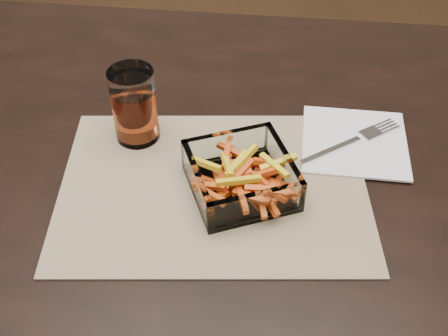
{
  "coord_description": "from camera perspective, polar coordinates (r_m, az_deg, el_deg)",
  "views": [
    {
      "loc": [
        0.08,
        -0.64,
        1.34
      ],
      "look_at": [
        0.01,
        -0.06,
        0.78
      ],
      "focal_mm": 45.0,
      "sensor_mm": 36.0,
      "label": 1
    }
  ],
  "objects": [
    {
      "name": "tumbler",
      "position": [
        0.88,
        -9.06,
        6.07
      ],
      "size": [
        0.07,
        0.07,
        0.12
      ],
      "color": "white",
      "rests_on": "placemat"
    },
    {
      "name": "glass_bowl",
      "position": [
        0.81,
        1.73,
        -0.97
      ],
      "size": [
        0.18,
        0.18,
        0.05
      ],
      "rotation": [
        0.0,
        0.0,
        0.42
      ],
      "color": "white",
      "rests_on": "placemat"
    },
    {
      "name": "fork",
      "position": [
        0.92,
        13.04,
        2.74
      ],
      "size": [
        0.16,
        0.13,
        0.0
      ],
      "rotation": [
        0.0,
        0.0,
        -0.92
      ],
      "color": "silver",
      "rests_on": "napkin"
    },
    {
      "name": "napkin",
      "position": [
        0.92,
        13.13,
        2.61
      ],
      "size": [
        0.17,
        0.17,
        0.0
      ],
      "primitive_type": "cube",
      "rotation": [
        0.0,
        0.0,
        -0.01
      ],
      "color": "white",
      "rests_on": "placemat"
    },
    {
      "name": "placemat",
      "position": [
        0.83,
        -1.08,
        -1.88
      ],
      "size": [
        0.48,
        0.38,
        0.0
      ],
      "primitive_type": "cube",
      "rotation": [
        0.0,
        0.0,
        0.11
      ],
      "color": "#9D8567",
      "rests_on": "dining_table"
    },
    {
      "name": "dining_table",
      "position": [
        0.94,
        -0.17,
        -2.61
      ],
      "size": [
        1.6,
        0.9,
        0.75
      ],
      "color": "black",
      "rests_on": "ground"
    }
  ]
}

